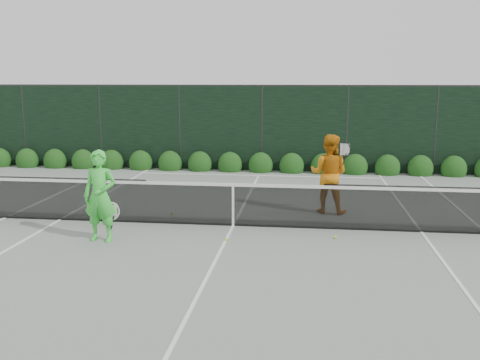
# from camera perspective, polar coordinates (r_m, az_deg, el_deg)

# --- Properties ---
(ground) EXTENTS (80.00, 80.00, 0.00)m
(ground) POSITION_cam_1_polar(r_m,az_deg,el_deg) (12.10, -0.74, -4.91)
(ground) COLOR gray
(ground) RESTS_ON ground
(tennis_net) EXTENTS (12.90, 0.10, 1.07)m
(tennis_net) POSITION_cam_1_polar(r_m,az_deg,el_deg) (11.97, -0.86, -2.45)
(tennis_net) COLOR #10311C
(tennis_net) RESTS_ON ground
(player_woman) EXTENTS (0.71, 0.49, 1.87)m
(player_woman) POSITION_cam_1_polar(r_m,az_deg,el_deg) (11.16, -14.70, -1.67)
(player_woman) COLOR #3ED642
(player_woman) RESTS_ON ground
(player_man) EXTENTS (1.10, 0.96, 1.94)m
(player_man) POSITION_cam_1_polar(r_m,az_deg,el_deg) (13.27, 9.46, 0.66)
(player_man) COLOR orange
(player_man) RESTS_ON ground
(court_lines) EXTENTS (11.03, 23.83, 0.01)m
(court_lines) POSITION_cam_1_polar(r_m,az_deg,el_deg) (12.10, -0.74, -4.88)
(court_lines) COLOR white
(court_lines) RESTS_ON ground
(windscreen_fence) EXTENTS (32.00, 21.07, 3.06)m
(windscreen_fence) POSITION_cam_1_polar(r_m,az_deg,el_deg) (9.14, -3.08, -0.31)
(windscreen_fence) COLOR black
(windscreen_fence) RESTS_ON ground
(hedge_row) EXTENTS (31.66, 0.65, 0.94)m
(hedge_row) POSITION_cam_1_polar(r_m,az_deg,el_deg) (19.00, 2.21, 1.57)
(hedge_row) COLOR #13350E
(hedge_row) RESTS_ON ground
(tennis_balls) EXTENTS (3.91, 2.00, 0.07)m
(tennis_balls) POSITION_cam_1_polar(r_m,az_deg,el_deg) (11.72, 0.06, -5.26)
(tennis_balls) COLOR #B5E833
(tennis_balls) RESTS_ON ground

